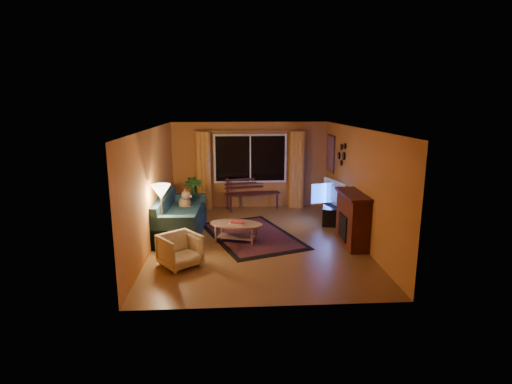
{
  "coord_description": "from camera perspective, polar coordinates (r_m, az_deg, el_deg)",
  "views": [
    {
      "loc": [
        -0.55,
        -8.52,
        3.02
      ],
      "look_at": [
        0.0,
        0.3,
        1.05
      ],
      "focal_mm": 28.0,
      "sensor_mm": 36.0,
      "label": 1
    }
  ],
  "objects": [
    {
      "name": "floor",
      "position": [
        9.06,
        0.12,
        -6.97
      ],
      "size": [
        4.5,
        6.0,
        0.02
      ],
      "primitive_type": "cube",
      "color": "brown",
      "rests_on": "ground"
    },
    {
      "name": "wall_back",
      "position": [
        11.68,
        -0.83,
        3.85
      ],
      "size": [
        4.5,
        0.02,
        2.5
      ],
      "primitive_type": "cube",
      "color": "#C57633",
      "rests_on": "ground"
    },
    {
      "name": "painting",
      "position": [
        11.4,
        10.57,
        5.45
      ],
      "size": [
        0.04,
        0.76,
        0.96
      ],
      "primitive_type": "cube",
      "color": "#E05C1E",
      "rests_on": "wall_right"
    },
    {
      "name": "window",
      "position": [
        11.59,
        -0.82,
        4.78
      ],
      "size": [
        2.0,
        0.02,
        1.3
      ],
      "primitive_type": "cube",
      "color": "black",
      "rests_on": "wall_back"
    },
    {
      "name": "floor_lamp",
      "position": [
        8.52,
        -13.25,
        -3.62
      ],
      "size": [
        0.26,
        0.26,
        1.39
      ],
      "primitive_type": "cylinder",
      "rotation": [
        0.0,
        0.0,
        0.13
      ],
      "color": "#BF8C3F",
      "rests_on": "ground"
    },
    {
      "name": "curtain_rod",
      "position": [
        11.46,
        -0.82,
        8.71
      ],
      "size": [
        3.2,
        0.03,
        0.03
      ],
      "primitive_type": "cylinder",
      "rotation": [
        0.0,
        1.57,
        0.0
      ],
      "color": "#BF8C3F",
      "rests_on": "wall_back"
    },
    {
      "name": "wall_right",
      "position": [
        9.15,
        14.4,
        1.01
      ],
      "size": [
        0.02,
        6.0,
        2.5
      ],
      "primitive_type": "cube",
      "color": "#C57633",
      "rests_on": "ground"
    },
    {
      "name": "curtain_left",
      "position": [
        11.59,
        -7.49,
        3.02
      ],
      "size": [
        0.36,
        0.36,
        2.24
      ],
      "primitive_type": "cylinder",
      "color": "orange",
      "rests_on": "ground"
    },
    {
      "name": "potted_plant",
      "position": [
        11.6,
        -8.98,
        -0.26
      ],
      "size": [
        0.59,
        0.59,
        0.95
      ],
      "primitive_type": "imported",
      "rotation": [
        0.0,
        0.0,
        -0.12
      ],
      "color": "#235B1E",
      "rests_on": "ground"
    },
    {
      "name": "armchair",
      "position": [
        7.71,
        -10.81,
        -7.96
      ],
      "size": [
        0.92,
        0.91,
        0.69
      ],
      "primitive_type": "imported",
      "rotation": [
        0.0,
        0.0,
        0.66
      ],
      "color": "beige",
      "rests_on": "ground"
    },
    {
      "name": "sofa",
      "position": [
        9.51,
        -10.74,
        -3.29
      ],
      "size": [
        1.06,
        2.3,
        0.92
      ],
      "primitive_type": "cube",
      "rotation": [
        0.0,
        0.0,
        -0.04
      ],
      "color": "#142A36",
      "rests_on": "ground"
    },
    {
      "name": "rug",
      "position": [
        9.36,
        -0.65,
        -6.2
      ],
      "size": [
        2.58,
        3.18,
        0.02
      ],
      "primitive_type": "cube",
      "rotation": [
        0.0,
        0.0,
        0.35
      ],
      "color": "#681D08",
      "rests_on": "ground"
    },
    {
      "name": "ceiling",
      "position": [
        8.56,
        0.13,
        9.14
      ],
      "size": [
        4.5,
        6.0,
        0.02
      ],
      "primitive_type": "cube",
      "color": "white",
      "rests_on": "ground"
    },
    {
      "name": "wall_left",
      "position": [
        8.87,
        -14.6,
        0.64
      ],
      "size": [
        0.02,
        6.0,
        2.5
      ],
      "primitive_type": "cube",
      "color": "#C57633",
      "rests_on": "ground"
    },
    {
      "name": "coffee_table",
      "position": [
        8.9,
        -2.82,
        -5.81
      ],
      "size": [
        1.48,
        1.48,
        0.43
      ],
      "primitive_type": "cylinder",
      "rotation": [
        0.0,
        0.0,
        -0.29
      ],
      "color": "#956E59",
      "rests_on": "ground"
    },
    {
      "name": "bench",
      "position": [
        11.63,
        -0.49,
        -1.3
      ],
      "size": [
        1.62,
        0.82,
        0.47
      ],
      "primitive_type": "cube",
      "rotation": [
        0.0,
        0.0,
        0.24
      ],
      "color": "#331313",
      "rests_on": "ground"
    },
    {
      "name": "dog",
      "position": [
        9.94,
        -10.15,
        -1.28
      ],
      "size": [
        0.4,
        0.48,
        0.44
      ],
      "primitive_type": null,
      "rotation": [
        0.0,
        0.0,
        0.3
      ],
      "color": "#816144",
      "rests_on": "sofa"
    },
    {
      "name": "tv_console",
      "position": [
        10.58,
        10.53,
        -2.98
      ],
      "size": [
        0.62,
        1.13,
        0.45
      ],
      "primitive_type": "cube",
      "rotation": [
        0.0,
        0.0,
        -0.26
      ],
      "color": "black",
      "rests_on": "ground"
    },
    {
      "name": "fireplace",
      "position": [
        8.88,
        13.64,
        -3.95
      ],
      "size": [
        0.4,
        1.2,
        1.1
      ],
      "primitive_type": "cube",
      "color": "maroon",
      "rests_on": "ground"
    },
    {
      "name": "mirror_cluster",
      "position": [
        10.28,
        12.09,
        5.47
      ],
      "size": [
        0.06,
        0.6,
        0.56
      ],
      "primitive_type": null,
      "color": "black",
      "rests_on": "wall_right"
    },
    {
      "name": "television",
      "position": [
        10.45,
        10.65,
        -0.11
      ],
      "size": [
        0.43,
        1.11,
        0.64
      ],
      "primitive_type": "imported",
      "rotation": [
        0.0,
        0.0,
        1.84
      ],
      "color": "black",
      "rests_on": "tv_console"
    },
    {
      "name": "curtain_right",
      "position": [
        11.72,
        5.82,
        3.17
      ],
      "size": [
        0.36,
        0.36,
        2.24
      ],
      "primitive_type": "cylinder",
      "color": "orange",
      "rests_on": "ground"
    }
  ]
}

